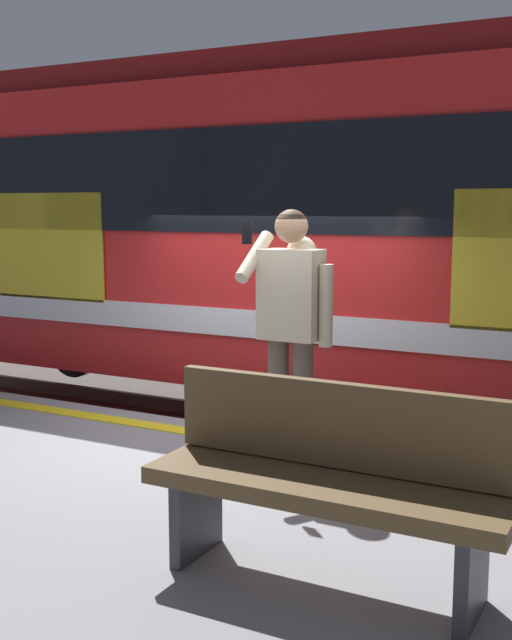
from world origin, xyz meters
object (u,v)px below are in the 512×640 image
passenger (292,314)px  handbag (224,431)px  bench (329,476)px  train_carriage (325,221)px

passenger → handbag: 0.94m
handbag → bench: bearing=134.5°
handbag → bench: size_ratio=0.23×
train_carriage → handbag: bearing=99.5°
passenger → bench: (-0.90, 1.51, -0.50)m
train_carriage → passenger: (-0.92, 2.73, -0.55)m
handbag → bench: (-1.34, 1.36, 0.32)m
train_carriage → passenger: 2.94m
passenger → bench: bearing=120.8°
train_carriage → handbag: (-0.48, 2.88, -1.37)m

